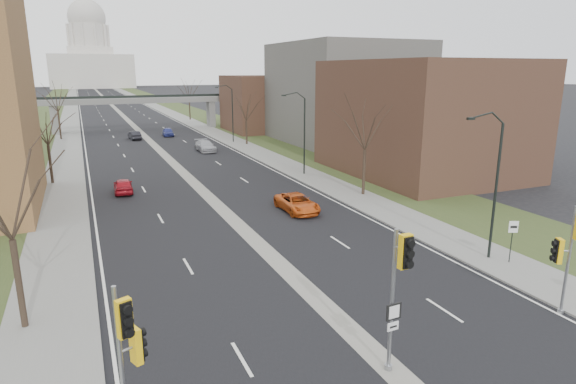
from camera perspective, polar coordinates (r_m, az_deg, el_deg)
ground at (r=20.39m, az=10.65°, el=-18.71°), size 700.00×700.00×0.00m
road_surface at (r=164.66m, az=-20.10°, el=9.61°), size 20.00×600.00×0.01m
median_strip at (r=164.66m, az=-20.10°, el=9.61°), size 1.20×600.00×0.02m
sidewalk_right at (r=165.81m, az=-15.92°, el=9.97°), size 4.00×600.00×0.12m
sidewalk_left at (r=164.37m, az=-24.32°, el=9.23°), size 4.00×600.00×0.12m
grass_verge_right at (r=166.71m, az=-13.85°, el=10.12°), size 8.00×600.00×0.10m
grass_verge_left at (r=164.56m, az=-26.43°, el=9.01°), size 8.00×600.00×0.10m
commercial_block_near at (r=54.21m, az=15.72°, el=8.45°), size 16.00×20.00×12.00m
commercial_block_mid at (r=76.19m, az=6.69°, el=11.55°), size 18.00×22.00×15.00m
commercial_block_far at (r=90.05m, az=-2.55°, el=10.45°), size 14.00×14.00×10.00m
pedestrian_bridge at (r=94.71m, az=-17.53°, el=9.91°), size 34.00×3.00×6.45m
capitol at (r=334.22m, az=-22.37°, el=14.56°), size 48.00×42.00×55.75m
streetlight_near at (r=29.21m, az=22.82°, el=5.17°), size 2.61×0.20×8.70m
streetlight_mid at (r=50.68m, az=1.14°, el=9.69°), size 2.61×0.20×8.70m
streetlight_far at (r=75.08m, az=-7.25°, el=11.08°), size 2.61×0.20×8.70m
tree_left_a at (r=22.64m, az=-30.65°, el=1.10°), size 7.20×7.20×9.40m
tree_left_b at (r=52.30m, az=-26.84°, el=7.52°), size 6.75×6.75×8.81m
tree_left_c at (r=86.14m, az=-25.78°, el=10.26°), size 7.65×7.65×9.99m
tree_right_a at (r=42.89m, az=9.21°, el=8.24°), size 7.20×7.20×9.40m
tree_right_b at (r=72.88m, az=-5.01°, el=10.15°), size 6.30×6.30×8.22m
tree_right_c at (r=111.45m, az=-11.69°, el=11.96°), size 7.65×7.65×9.99m
signal_pole_left at (r=15.21m, az=-18.39°, el=-16.65°), size 0.86×1.18×5.17m
signal_pole_median at (r=17.68m, az=13.05°, el=-9.82°), size 0.65×0.92×5.61m
signal_pole_right at (r=24.90m, az=30.34°, el=-5.55°), size 0.87×1.21×5.21m
speed_limit_sign at (r=30.62m, az=25.04°, el=-4.53°), size 0.51×0.24×2.51m
car_left_near at (r=46.73m, az=-18.95°, el=0.73°), size 1.81×4.11×1.38m
car_left_far at (r=82.49m, az=-17.74°, el=6.43°), size 1.84×4.30×1.38m
car_right_near at (r=38.40m, az=1.08°, el=-1.31°), size 2.34×5.02×1.39m
car_right_mid at (r=68.02m, az=-9.77°, el=5.40°), size 2.21×5.21×1.50m
car_right_far at (r=85.29m, az=-14.04°, el=6.93°), size 1.99×4.29×1.42m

